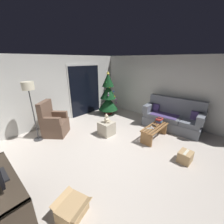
{
  "coord_description": "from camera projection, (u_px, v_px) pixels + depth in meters",
  "views": [
    {
      "loc": [
        -2.55,
        -2.03,
        2.35
      ],
      "look_at": [
        0.4,
        0.7,
        0.85
      ],
      "focal_mm": 22.7,
      "sensor_mm": 36.0,
      "label": 1
    }
  ],
  "objects": [
    {
      "name": "ground_plane",
      "position": [
        121.0,
        151.0,
        3.86
      ],
      "size": [
        7.0,
        7.0,
        0.0
      ],
      "primitive_type": "plane",
      "color": "#BCB2A8"
    },
    {
      "name": "wall_back",
      "position": [
        59.0,
        90.0,
        5.37
      ],
      "size": [
        5.72,
        0.12,
        2.5
      ],
      "primitive_type": "cube",
      "color": "beige",
      "rests_on": "ground"
    },
    {
      "name": "wall_right",
      "position": [
        169.0,
        90.0,
        5.4
      ],
      "size": [
        0.12,
        6.0,
        2.5
      ],
      "primitive_type": "cube",
      "color": "beige",
      "rests_on": "ground"
    },
    {
      "name": "patio_door_frame",
      "position": [
        85.0,
        90.0,
        6.17
      ],
      "size": [
        1.6,
        0.02,
        2.2
      ],
      "primitive_type": "cube",
      "color": "silver",
      "rests_on": "ground"
    },
    {
      "name": "patio_door_glass",
      "position": [
        86.0,
        91.0,
        6.18
      ],
      "size": [
        1.5,
        0.02,
        2.1
      ],
      "primitive_type": "cube",
      "color": "black",
      "rests_on": "ground"
    },
    {
      "name": "couch",
      "position": [
        172.0,
        118.0,
        5.03
      ],
      "size": [
        0.92,
        1.99,
        1.08
      ],
      "color": "slate",
      "rests_on": "ground"
    },
    {
      "name": "coffee_table",
      "position": [
        155.0,
        131.0,
        4.39
      ],
      "size": [
        1.1,
        0.4,
        0.41
      ],
      "color": "olive",
      "rests_on": "ground"
    },
    {
      "name": "remote_white",
      "position": [
        149.0,
        128.0,
        4.21
      ],
      "size": [
        0.14,
        0.14,
        0.02
      ],
      "primitive_type": "cube",
      "rotation": [
        0.0,
        0.0,
        3.95
      ],
      "color": "silver",
      "rests_on": "coffee_table"
    },
    {
      "name": "remote_silver",
      "position": [
        152.0,
        128.0,
        4.25
      ],
      "size": [
        0.12,
        0.16,
        0.02
      ],
      "primitive_type": "cube",
      "rotation": [
        0.0,
        0.0,
        5.74
      ],
      "color": "#ADADB2",
      "rests_on": "coffee_table"
    },
    {
      "name": "remote_black",
      "position": [
        154.0,
        126.0,
        4.39
      ],
      "size": [
        0.09,
        0.16,
        0.02
      ],
      "primitive_type": "cube",
      "rotation": [
        0.0,
        0.0,
        2.79
      ],
      "color": "black",
      "rests_on": "coffee_table"
    },
    {
      "name": "book_stack",
      "position": [
        159.0,
        120.0,
        4.63
      ],
      "size": [
        0.28,
        0.23,
        0.13
      ],
      "color": "#6B3D7A",
      "rests_on": "coffee_table"
    },
    {
      "name": "cell_phone",
      "position": [
        159.0,
        118.0,
        4.62
      ],
      "size": [
        0.09,
        0.15,
        0.01
      ],
      "primitive_type": "cube",
      "rotation": [
        0.0,
        0.0,
        0.16
      ],
      "color": "black",
      "rests_on": "book_stack"
    },
    {
      "name": "christmas_tree",
      "position": [
        108.0,
        96.0,
        6.22
      ],
      "size": [
        0.87,
        0.87,
        1.89
      ],
      "color": "#4C1E19",
      "rests_on": "ground"
    },
    {
      "name": "armchair",
      "position": [
        54.0,
        123.0,
        4.6
      ],
      "size": [
        0.96,
        0.97,
        1.13
      ],
      "color": "brown",
      "rests_on": "ground"
    },
    {
      "name": "floor_lamp",
      "position": [
        29.0,
        92.0,
        3.9
      ],
      "size": [
        0.32,
        0.32,
        1.78
      ],
      "color": "#2D2D30",
      "rests_on": "ground"
    },
    {
      "name": "media_shelf",
      "position": [
        4.0,
        201.0,
        2.13
      ],
      "size": [
        0.4,
        1.4,
        0.74
      ],
      "color": "#382D23",
      "rests_on": "ground"
    },
    {
      "name": "ottoman",
      "position": [
        107.0,
        128.0,
        4.66
      ],
      "size": [
        0.44,
        0.44,
        0.43
      ],
      "primitive_type": "cube",
      "color": "#B2A893",
      "rests_on": "ground"
    },
    {
      "name": "teddy_bear_cream",
      "position": [
        107.0,
        119.0,
        4.54
      ],
      "size": [
        0.21,
        0.22,
        0.29
      ],
      "color": "beige",
      "rests_on": "ottoman"
    },
    {
      "name": "cardboard_box_open_near_shelf",
      "position": [
        72.0,
        210.0,
        2.22
      ],
      "size": [
        0.54,
        0.59,
        0.31
      ],
      "color": "tan",
      "rests_on": "ground"
    },
    {
      "name": "cardboard_box_taped_mid_floor",
      "position": [
        185.0,
        157.0,
        3.42
      ],
      "size": [
        0.34,
        0.3,
        0.27
      ],
      "color": "tan",
      "rests_on": "ground"
    }
  ]
}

